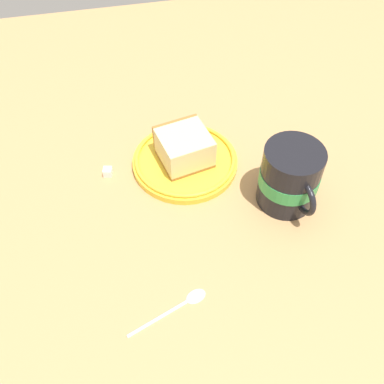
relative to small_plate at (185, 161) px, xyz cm
name	(u,v)px	position (x,y,z in cm)	size (l,w,h in cm)	color
ground_plane	(209,217)	(11.05, 1.75, -2.33)	(138.00, 138.00, 2.82)	tan
small_plate	(185,161)	(0.00, 0.00, 0.00)	(18.35, 18.35, 1.87)	yellow
cake_slice	(184,147)	(-0.26, -0.06, 3.03)	(9.81, 9.71, 5.50)	#9E662D
tea_mug	(290,177)	(11.04, 14.39, 4.51)	(12.19, 9.46, 10.81)	black
teaspoon	(184,302)	(25.73, -5.57, -0.56)	(5.37, 11.93, 0.80)	silver
sugar_cube	(108,172)	(-0.43, -13.47, -0.20)	(1.43, 1.43, 1.43)	white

